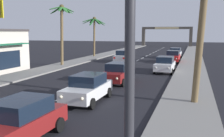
# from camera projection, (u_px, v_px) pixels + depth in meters

# --- Properties ---
(sidewalk_right) EXTENTS (3.20, 110.00, 0.14)m
(sidewalk_right) POSITION_uv_depth(u_px,v_px,m) (190.00, 76.00, 24.90)
(sidewalk_right) COLOR gray
(sidewalk_right) RESTS_ON ground
(sidewalk_left) EXTENTS (3.20, 110.00, 0.14)m
(sidewalk_left) POSITION_uv_depth(u_px,v_px,m) (48.00, 69.00, 29.59)
(sidewalk_left) COLOR gray
(sidewalk_left) RESTS_ON ground
(lane_markings) EXTENTS (4.28, 87.16, 0.01)m
(lane_markings) POSITION_uv_depth(u_px,v_px,m) (116.00, 73.00, 26.87)
(lane_markings) COLOR silver
(lane_markings) RESTS_ON ground
(sedan_lead_at_stop_bar) EXTENTS (2.08, 4.50, 1.68)m
(sedan_lead_at_stop_bar) POSITION_uv_depth(u_px,v_px,m) (20.00, 121.00, 9.94)
(sedan_lead_at_stop_bar) COLOR maroon
(sedan_lead_at_stop_bar) RESTS_ON ground
(sedan_third_in_queue) EXTENTS (1.98, 4.47, 1.68)m
(sedan_third_in_queue) POSITION_uv_depth(u_px,v_px,m) (88.00, 88.00, 15.82)
(sedan_third_in_queue) COLOR silver
(sedan_third_in_queue) RESTS_ON ground
(sedan_fifth_in_queue) EXTENTS (1.98, 4.46, 1.68)m
(sedan_fifth_in_queue) POSITION_uv_depth(u_px,v_px,m) (118.00, 73.00, 21.74)
(sedan_fifth_in_queue) COLOR maroon
(sedan_fifth_in_queue) RESTS_ON ground
(sedan_oncoming_far) EXTENTS (2.10, 4.51, 1.68)m
(sedan_oncoming_far) POSITION_uv_depth(u_px,v_px,m) (124.00, 56.00, 36.78)
(sedan_oncoming_far) COLOR silver
(sedan_oncoming_far) RESTS_ON ground
(sedan_parked_nearest_kerb) EXTENTS (2.02, 4.48, 1.68)m
(sedan_parked_nearest_kerb) POSITION_uv_depth(u_px,v_px,m) (175.00, 53.00, 42.23)
(sedan_parked_nearest_kerb) COLOR silver
(sedan_parked_nearest_kerb) RESTS_ON ground
(sedan_parked_mid_kerb) EXTENTS (1.97, 4.46, 1.68)m
(sedan_parked_mid_kerb) POSITION_uv_depth(u_px,v_px,m) (173.00, 56.00, 36.21)
(sedan_parked_mid_kerb) COLOR red
(sedan_parked_mid_kerb) RESTS_ON ground
(sedan_parked_far_kerb) EXTENTS (2.03, 4.48, 1.68)m
(sedan_parked_far_kerb) POSITION_uv_depth(u_px,v_px,m) (165.00, 64.00, 27.35)
(sedan_parked_far_kerb) COLOR silver
(sedan_parked_far_kerb) RESTS_ON ground
(palm_left_third) EXTENTS (3.02, 3.13, 7.58)m
(palm_left_third) POSITION_uv_depth(u_px,v_px,m) (62.00, 22.00, 32.01)
(palm_left_third) COLOR brown
(palm_left_third) RESTS_ON ground
(palm_left_farthest) EXTENTS (4.15, 3.99, 6.78)m
(palm_left_farthest) POSITION_uv_depth(u_px,v_px,m) (94.00, 27.00, 43.84)
(palm_left_farthest) COLOR brown
(palm_left_farthest) RESTS_ON ground
(town_gateway_arch) EXTENTS (14.72, 0.90, 5.77)m
(town_gateway_arch) POSITION_uv_depth(u_px,v_px,m) (167.00, 33.00, 76.83)
(town_gateway_arch) COLOR #423D38
(town_gateway_arch) RESTS_ON ground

